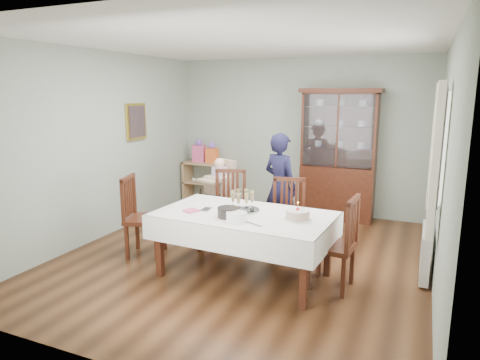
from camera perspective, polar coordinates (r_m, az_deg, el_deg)
The scene contains 25 objects.
floor at distance 5.68m, azimuth 0.56°, elevation -10.22°, with size 5.00×5.00×0.00m, color #593319.
room_shell at distance 5.78m, azimuth 2.66°, elevation 7.56°, with size 5.00×5.00×5.00m.
dining_table at distance 5.00m, azimuth 0.54°, elevation -8.60°, with size 2.06×1.26×0.76m.
china_cabinet at distance 7.30m, azimuth 13.00°, elevation 3.55°, with size 1.30×0.48×2.18m.
sideboard at distance 8.26m, azimuth -4.48°, elevation -0.35°, with size 0.90×0.38×0.80m.
picture_frame at distance 7.10m, azimuth -13.69°, elevation 7.58°, with size 0.04×0.48×0.58m, color gold.
window at distance 5.19m, azimuth 25.28°, elevation 4.27°, with size 0.04×1.02×1.22m, color white.
curtain_left at distance 4.59m, azimuth 24.62°, elevation 2.22°, with size 0.07×0.30×1.55m, color silver.
curtain_right at distance 5.82m, azimuth 24.45°, elevation 4.03°, with size 0.07×0.30×1.55m, color silver.
radiator at distance 5.47m, azimuth 23.50°, elevation -8.75°, with size 0.10×0.80×0.55m, color white.
chair_far_left at distance 6.11m, azimuth -1.57°, elevation -5.58°, with size 0.56×0.56×1.03m.
chair_far_right at distance 5.71m, azimuth 6.39°, elevation -6.99°, with size 0.55×0.55×1.00m.
chair_end_left at distance 5.80m, azimuth -12.60°, elevation -6.73°, with size 0.59×0.59×1.05m.
chair_end_right at distance 4.85m, azimuth 12.26°, elevation -10.50°, with size 0.50×0.50×1.04m.
woman at distance 6.23m, azimuth 5.37°, elevation -0.82°, with size 0.57×0.37×1.55m, color black.
high_chair at distance 6.63m, azimuth -2.69°, elevation -2.97°, with size 0.64×0.64×1.13m.
champagne_tray at distance 4.96m, azimuth 0.34°, elevation -3.34°, with size 0.39×0.39×0.24m.
birthday_cake at distance 4.66m, azimuth 7.69°, elevation -4.67°, with size 0.30×0.30×0.21m.
plate_stack_dark at distance 4.73m, azimuth -1.62°, elevation -4.32°, with size 0.23×0.23×0.11m, color black.
plate_stack_white at distance 4.58m, azimuth -0.44°, elevation -4.94°, with size 0.23×0.23×0.10m, color white.
napkin_stack at distance 4.99m, azimuth -6.51°, elevation -4.08°, with size 0.15×0.15×0.02m, color #DB5083.
cutlery at distance 5.07m, azimuth -4.93°, elevation -3.84°, with size 0.12×0.18×0.01m, color silver, non-canonical shape.
cake_knife at distance 4.51m, azimuth 1.53°, elevation -5.80°, with size 0.29×0.03×0.01m, color silver.
gift_bag_pink at distance 8.21m, azimuth -5.48°, elevation 3.76°, with size 0.25×0.17×0.44m.
gift_bag_orange at distance 8.08m, azimuth -3.74°, elevation 3.53°, with size 0.22×0.17×0.39m.
Camera 1 is at (2.04, -4.86, 2.12)m, focal length 32.00 mm.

